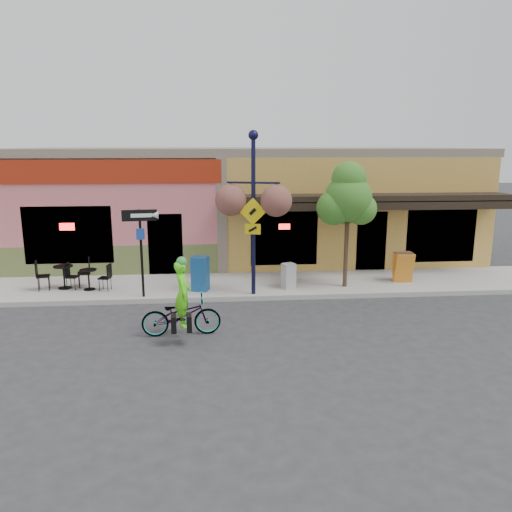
# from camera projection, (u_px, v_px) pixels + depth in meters

# --- Properties ---
(ground) EXTENTS (90.00, 90.00, 0.00)m
(ground) POSITION_uv_depth(u_px,v_px,m) (259.00, 306.00, 14.69)
(ground) COLOR #2D2D30
(ground) RESTS_ON ground
(sidewalk) EXTENTS (24.00, 3.00, 0.15)m
(sidewalk) POSITION_uv_depth(u_px,v_px,m) (254.00, 285.00, 16.61)
(sidewalk) COLOR #9E9B93
(sidewalk) RESTS_ON ground
(curb) EXTENTS (24.00, 0.12, 0.15)m
(curb) POSITION_uv_depth(u_px,v_px,m) (258.00, 298.00, 15.20)
(curb) COLOR #A8A59E
(curb) RESTS_ON ground
(building) EXTENTS (18.20, 8.20, 4.50)m
(building) POSITION_uv_depth(u_px,v_px,m) (244.00, 201.00, 21.48)
(building) COLOR #CA646A
(building) RESTS_ON ground
(bicycle) EXTENTS (1.99, 0.81, 1.02)m
(bicycle) POSITION_uv_depth(u_px,v_px,m) (181.00, 315.00, 12.36)
(bicycle) COLOR maroon
(bicycle) RESTS_ON ground
(cyclist_rider) EXTENTS (0.43, 0.63, 1.65)m
(cyclist_rider) POSITION_uv_depth(u_px,v_px,m) (183.00, 303.00, 12.30)
(cyclist_rider) COLOR #5DFE1A
(cyclist_rider) RESTS_ON ground
(lamp_post) EXTENTS (1.67, 0.96, 4.92)m
(lamp_post) POSITION_uv_depth(u_px,v_px,m) (253.00, 214.00, 14.84)
(lamp_post) COLOR black
(lamp_post) RESTS_ON sidewalk
(one_way_sign) EXTENTS (1.03, 0.34, 2.65)m
(one_way_sign) POSITION_uv_depth(u_px,v_px,m) (142.00, 254.00, 14.82)
(one_way_sign) COLOR black
(one_way_sign) RESTS_ON sidewalk
(cafe_set_left) EXTENTS (1.76, 1.16, 0.97)m
(cafe_set_left) POSITION_uv_depth(u_px,v_px,m) (64.00, 274.00, 15.85)
(cafe_set_left) COLOR black
(cafe_set_left) RESTS_ON sidewalk
(cafe_set_right) EXTENTS (1.55, 0.99, 0.86)m
(cafe_set_right) POSITION_uv_depth(u_px,v_px,m) (88.00, 277.00, 15.71)
(cafe_set_right) COLOR black
(cafe_set_right) RESTS_ON sidewalk
(newspaper_box_blue) EXTENTS (0.59, 0.56, 1.08)m
(newspaper_box_blue) POSITION_uv_depth(u_px,v_px,m) (200.00, 274.00, 15.63)
(newspaper_box_blue) COLOR #164B87
(newspaper_box_blue) RESTS_ON sidewalk
(newspaper_box_grey) EXTENTS (0.48, 0.46, 0.80)m
(newspaper_box_grey) POSITION_uv_depth(u_px,v_px,m) (289.00, 276.00, 15.92)
(newspaper_box_grey) COLOR #A8A8A8
(newspaper_box_grey) RESTS_ON sidewalk
(street_tree) EXTENTS (1.97, 1.97, 4.05)m
(street_tree) POSITION_uv_depth(u_px,v_px,m) (347.00, 225.00, 15.74)
(street_tree) COLOR #3D7A26
(street_tree) RESTS_ON sidewalk
(sandwich_board) EXTENTS (0.63, 0.48, 1.01)m
(sandwich_board) POSITION_uv_depth(u_px,v_px,m) (405.00, 268.00, 16.43)
(sandwich_board) COLOR orange
(sandwich_board) RESTS_ON sidewalk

